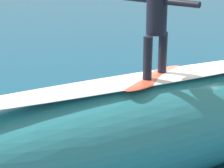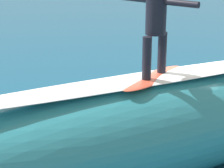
% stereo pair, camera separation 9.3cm
% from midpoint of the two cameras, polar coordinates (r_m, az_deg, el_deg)
% --- Properties ---
extents(ground_plane, '(120.00, 120.00, 0.00)m').
position_cam_midpoint_polar(ground_plane, '(10.19, 6.06, -7.29)').
color(ground_plane, '#145175').
extents(wave_crest, '(10.07, 5.45, 1.99)m').
position_cam_midpoint_polar(wave_crest, '(8.23, 3.61, -6.23)').
color(wave_crest, teal).
rests_on(wave_crest, ground_plane).
extents(wave_foam_lip, '(8.18, 3.60, 0.08)m').
position_cam_midpoint_polar(wave_foam_lip, '(7.85, 3.77, 0.61)').
color(wave_foam_lip, white).
rests_on(wave_foam_lip, wave_crest).
extents(surfboard_riding, '(1.64, 1.69, 0.08)m').
position_cam_midpoint_polar(surfboard_riding, '(7.97, 5.32, 0.87)').
color(surfboard_riding, '#E0563D').
rests_on(surfboard_riding, wave_crest).
extents(surfer_riding, '(1.25, 1.19, 1.71)m').
position_cam_midpoint_polar(surfer_riding, '(7.71, 5.56, 8.20)').
color(surfer_riding, black).
rests_on(surfer_riding, surfboard_riding).
extents(surfboard_paddling, '(1.62, 2.41, 0.06)m').
position_cam_midpoint_polar(surfboard_paddling, '(10.92, -4.39, -5.15)').
color(surfboard_paddling, '#33B2D1').
rests_on(surfboard_paddling, ground_plane).
extents(surfer_paddling, '(1.02, 1.64, 0.32)m').
position_cam_midpoint_polar(surfer_paddling, '(10.75, -4.05, -4.58)').
color(surfer_paddling, black).
rests_on(surfer_paddling, surfboard_paddling).
extents(foam_patch_mid, '(0.95, 1.00, 0.09)m').
position_cam_midpoint_polar(foam_patch_mid, '(9.34, -9.24, -9.72)').
color(foam_patch_mid, white).
rests_on(foam_patch_mid, ground_plane).
extents(foam_patch_far, '(0.79, 0.89, 0.10)m').
position_cam_midpoint_polar(foam_patch_far, '(10.80, -2.77, -5.30)').
color(foam_patch_far, white).
rests_on(foam_patch_far, ground_plane).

